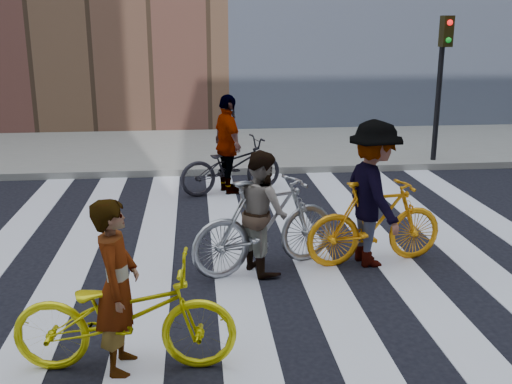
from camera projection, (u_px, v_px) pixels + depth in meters
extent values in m
plane|color=black|center=(274.00, 264.00, 8.16)|extent=(100.00, 100.00, 0.00)
cube|color=gray|center=(235.00, 149.00, 15.32)|extent=(100.00, 5.00, 0.15)
cube|color=silver|center=(67.00, 272.00, 7.88)|extent=(0.55, 10.00, 0.01)
cube|color=silver|center=(152.00, 268.00, 7.99)|extent=(0.55, 10.00, 0.01)
cube|color=silver|center=(234.00, 265.00, 8.10)|extent=(0.55, 10.00, 0.01)
cube|color=silver|center=(314.00, 262.00, 8.21)|extent=(0.55, 10.00, 0.01)
cube|color=silver|center=(391.00, 259.00, 8.32)|extent=(0.55, 10.00, 0.01)
cube|color=silver|center=(467.00, 256.00, 8.43)|extent=(0.55, 10.00, 0.01)
cylinder|color=black|center=(438.00, 96.00, 13.33)|extent=(0.12, 0.12, 3.20)
cube|color=black|center=(446.00, 31.00, 12.81)|extent=(0.22, 0.28, 0.65)
sphere|color=red|center=(450.00, 23.00, 12.61)|extent=(0.12, 0.12, 0.12)
sphere|color=#0CCC26|center=(449.00, 40.00, 12.71)|extent=(0.12, 0.12, 0.12)
imported|color=yellow|center=(125.00, 315.00, 5.56)|extent=(2.12, 0.87, 1.09)
imported|color=#93969C|center=(265.00, 225.00, 7.81)|extent=(2.16, 1.33, 1.26)
imported|color=orange|center=(375.00, 222.00, 8.04)|extent=(1.99, 0.82, 1.16)
imported|color=black|center=(231.00, 166.00, 11.45)|extent=(2.15, 1.29, 1.07)
imported|color=slate|center=(117.00, 287.00, 5.47)|extent=(0.44, 0.64, 1.68)
imported|color=slate|center=(262.00, 212.00, 7.75)|extent=(0.86, 0.96, 1.62)
imported|color=slate|center=(373.00, 194.00, 7.93)|extent=(0.90, 1.36, 1.96)
imported|color=slate|center=(228.00, 145.00, 11.34)|extent=(0.78, 1.20, 1.90)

